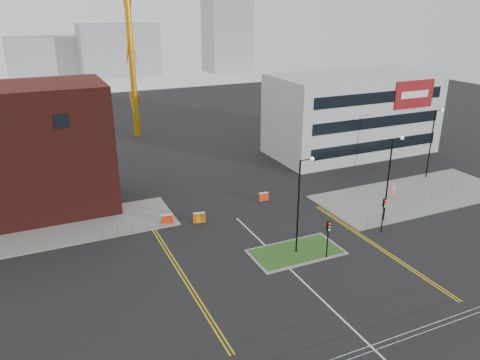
# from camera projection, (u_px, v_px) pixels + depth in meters

# --- Properties ---
(ground) EXTENTS (200.00, 200.00, 0.00)m
(ground) POSITION_uv_depth(u_px,v_px,m) (327.00, 305.00, 35.92)
(ground) COLOR black
(ground) RESTS_ON ground
(pavement_left) EXTENTS (28.00, 8.00, 0.12)m
(pavement_left) POSITION_uv_depth(u_px,v_px,m) (35.00, 234.00, 46.85)
(pavement_left) COLOR slate
(pavement_left) RESTS_ON ground
(pavement_right) EXTENTS (24.00, 10.00, 0.12)m
(pavement_right) POSITION_uv_depth(u_px,v_px,m) (413.00, 195.00, 56.37)
(pavement_right) COLOR slate
(pavement_right) RESTS_ON ground
(island_kerb) EXTENTS (8.60, 4.60, 0.08)m
(island_kerb) POSITION_uv_depth(u_px,v_px,m) (296.00, 252.00, 43.49)
(island_kerb) COLOR slate
(island_kerb) RESTS_ON ground
(grass_island) EXTENTS (8.00, 4.00, 0.12)m
(grass_island) POSITION_uv_depth(u_px,v_px,m) (296.00, 252.00, 43.49)
(grass_island) COLOR #2B551C
(grass_island) RESTS_ON ground
(office_block) EXTENTS (25.00, 12.20, 12.00)m
(office_block) POSITION_uv_depth(u_px,v_px,m) (352.00, 114.00, 71.12)
(office_block) COLOR #A3A5A7
(office_block) RESTS_ON ground
(streetlamp_island) EXTENTS (1.46, 0.36, 9.18)m
(streetlamp_island) POSITION_uv_depth(u_px,v_px,m) (301.00, 198.00, 41.68)
(streetlamp_island) COLOR black
(streetlamp_island) RESTS_ON ground
(streetlamp_right_near) EXTENTS (1.46, 0.36, 9.18)m
(streetlamp_right_near) POSITION_uv_depth(u_px,v_px,m) (391.00, 173.00, 48.05)
(streetlamp_right_near) COLOR black
(streetlamp_right_near) RESTS_ON ground
(streetlamp_right_far) EXTENTS (1.46, 0.36, 9.18)m
(streetlamp_right_far) POSITION_uv_depth(u_px,v_px,m) (433.00, 138.00, 60.30)
(streetlamp_right_far) COLOR black
(streetlamp_right_far) RESTS_ON ground
(traffic_light_island) EXTENTS (0.28, 0.33, 3.65)m
(traffic_light_island) POSITION_uv_depth(u_px,v_px,m) (328.00, 233.00, 41.66)
(traffic_light_island) COLOR black
(traffic_light_island) RESTS_ON ground
(traffic_light_right) EXTENTS (0.28, 0.33, 3.65)m
(traffic_light_right) POSITION_uv_depth(u_px,v_px,m) (384.00, 209.00, 46.47)
(traffic_light_right) COLOR black
(traffic_light_right) RESTS_ON ground
(railing_front) EXTENTS (24.05, 0.05, 1.10)m
(railing_front) POSITION_uv_depth(u_px,v_px,m) (381.00, 345.00, 30.54)
(railing_front) COLOR gray
(railing_front) RESTS_ON ground
(railing_left) EXTENTS (6.05, 0.05, 1.10)m
(railing_left) POSITION_uv_depth(u_px,v_px,m) (132.00, 227.00, 46.70)
(railing_left) COLOR gray
(railing_left) RESTS_ON ground
(railing_right) EXTENTS (19.05, 5.05, 1.10)m
(railing_right) POSITION_uv_depth(u_px,v_px,m) (420.00, 199.00, 53.40)
(railing_right) COLOR gray
(railing_right) RESTS_ON ground
(centre_line) EXTENTS (0.15, 30.00, 0.01)m
(centre_line) POSITION_uv_depth(u_px,v_px,m) (313.00, 291.00, 37.62)
(centre_line) COLOR silver
(centre_line) RESTS_ON ground
(yellow_left_a) EXTENTS (0.12, 24.00, 0.01)m
(yellow_left_a) POSITION_uv_depth(u_px,v_px,m) (176.00, 268.00, 40.93)
(yellow_left_a) COLOR gold
(yellow_left_a) RESTS_ON ground
(yellow_left_b) EXTENTS (0.12, 24.00, 0.01)m
(yellow_left_b) POSITION_uv_depth(u_px,v_px,m) (179.00, 267.00, 41.05)
(yellow_left_b) COLOR gold
(yellow_left_b) RESTS_ON ground
(yellow_right_a) EXTENTS (0.12, 20.00, 0.01)m
(yellow_right_a) POSITION_uv_depth(u_px,v_px,m) (374.00, 246.00, 44.72)
(yellow_right_a) COLOR gold
(yellow_right_a) RESTS_ON ground
(yellow_right_b) EXTENTS (0.12, 20.00, 0.01)m
(yellow_right_b) POSITION_uv_depth(u_px,v_px,m) (377.00, 245.00, 44.84)
(yellow_right_b) COLOR gold
(yellow_right_b) RESTS_ON ground
(skyline_b) EXTENTS (24.00, 12.00, 16.00)m
(skyline_b) POSITION_uv_depth(u_px,v_px,m) (119.00, 50.00, 147.60)
(skyline_b) COLOR gray
(skyline_b) RESTS_ON ground
(skyline_c) EXTENTS (14.00, 12.00, 28.00)m
(skyline_c) POSITION_uv_depth(u_px,v_px,m) (227.00, 28.00, 154.83)
(skyline_c) COLOR gray
(skyline_c) RESTS_ON ground
(skyline_d) EXTENTS (30.00, 12.00, 12.00)m
(skyline_d) POSITION_uv_depth(u_px,v_px,m) (57.00, 56.00, 149.82)
(skyline_d) COLOR gray
(skyline_d) RESTS_ON ground
(pedestrian) EXTENTS (0.74, 0.50, 2.01)m
(pedestrian) POSITION_uv_depth(u_px,v_px,m) (393.00, 192.00, 54.92)
(pedestrian) COLOR pink
(pedestrian) RESTS_ON ground
(barrier_left) EXTENTS (1.31, 0.64, 1.06)m
(barrier_left) POSITION_uv_depth(u_px,v_px,m) (167.00, 219.00, 48.93)
(barrier_left) COLOR red
(barrier_left) RESTS_ON ground
(barrier_mid) EXTENTS (1.32, 0.64, 1.06)m
(barrier_mid) POSITION_uv_depth(u_px,v_px,m) (199.00, 217.00, 49.33)
(barrier_mid) COLOR orange
(barrier_mid) RESTS_ON ground
(barrier_right) EXTENTS (1.16, 0.45, 0.96)m
(barrier_right) POSITION_uv_depth(u_px,v_px,m) (264.00, 196.00, 54.83)
(barrier_right) COLOR #ED380D
(barrier_right) RESTS_ON ground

